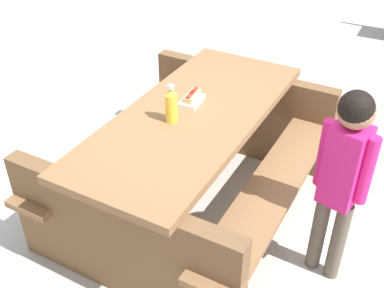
% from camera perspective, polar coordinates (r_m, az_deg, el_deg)
% --- Properties ---
extents(ground_plane, '(30.00, 30.00, 0.00)m').
position_cam_1_polar(ground_plane, '(3.29, 0.00, -7.55)').
color(ground_plane, '#B7B2A8').
rests_on(ground_plane, ground).
extents(picnic_table, '(2.05, 1.75, 0.75)m').
position_cam_1_polar(picnic_table, '(3.01, 0.00, -1.26)').
color(picnic_table, brown).
rests_on(picnic_table, ground).
extents(soda_bottle, '(0.07, 0.07, 0.23)m').
position_cam_1_polar(soda_bottle, '(2.71, -2.50, 4.72)').
color(soda_bottle, yellow).
rests_on(soda_bottle, picnic_table).
extents(hotdog_tray, '(0.19, 0.13, 0.08)m').
position_cam_1_polar(hotdog_tray, '(2.93, -0.02, 5.48)').
color(hotdog_tray, white).
rests_on(hotdog_tray, picnic_table).
extents(child_in_coat, '(0.23, 0.27, 1.19)m').
position_cam_1_polar(child_in_coat, '(2.50, 17.77, -2.57)').
color(child_in_coat, brown).
rests_on(child_in_coat, ground).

